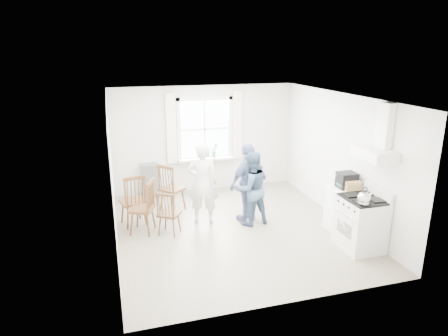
{
  "coord_description": "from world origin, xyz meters",
  "views": [
    {
      "loc": [
        -2.21,
        -6.89,
        3.44
      ],
      "look_at": [
        -0.16,
        0.2,
        1.22
      ],
      "focal_mm": 32.0,
      "sensor_mm": 36.0,
      "label": 1
    }
  ],
  "objects_px": {
    "low_cabinet": "(342,209)",
    "stereo_stack": "(347,180)",
    "person_mid": "(251,189)",
    "person_left": "(203,183)",
    "gas_stove": "(361,223)",
    "windsor_chair_a": "(134,195)",
    "windsor_chair_c": "(147,201)",
    "person_right": "(249,183)",
    "windsor_chair_b": "(167,209)"
  },
  "relations": [
    {
      "from": "gas_stove",
      "to": "windsor_chair_b",
      "type": "bearing_deg",
      "value": 156.04
    },
    {
      "from": "gas_stove",
      "to": "low_cabinet",
      "type": "height_order",
      "value": "gas_stove"
    },
    {
      "from": "gas_stove",
      "to": "person_right",
      "type": "relative_size",
      "value": 0.68
    },
    {
      "from": "windsor_chair_c",
      "to": "stereo_stack",
      "type": "bearing_deg",
      "value": -15.27
    },
    {
      "from": "low_cabinet",
      "to": "person_mid",
      "type": "distance_m",
      "value": 1.81
    },
    {
      "from": "person_mid",
      "to": "windsor_chair_a",
      "type": "bearing_deg",
      "value": -21.2
    },
    {
      "from": "windsor_chair_a",
      "to": "person_right",
      "type": "distance_m",
      "value": 2.3
    },
    {
      "from": "person_left",
      "to": "person_right",
      "type": "height_order",
      "value": "person_left"
    },
    {
      "from": "gas_stove",
      "to": "windsor_chair_c",
      "type": "distance_m",
      "value": 3.94
    },
    {
      "from": "low_cabinet",
      "to": "windsor_chair_a",
      "type": "xyz_separation_m",
      "value": [
        -3.85,
        1.33,
        0.21
      ]
    },
    {
      "from": "windsor_chair_a",
      "to": "gas_stove",
      "type": "bearing_deg",
      "value": -28.25
    },
    {
      "from": "stereo_stack",
      "to": "person_mid",
      "type": "xyz_separation_m",
      "value": [
        -1.61,
        0.84,
        -0.3
      ]
    },
    {
      "from": "low_cabinet",
      "to": "person_left",
      "type": "relative_size",
      "value": 0.54
    },
    {
      "from": "gas_stove",
      "to": "stereo_stack",
      "type": "xyz_separation_m",
      "value": [
        0.09,
        0.68,
        0.57
      ]
    },
    {
      "from": "low_cabinet",
      "to": "stereo_stack",
      "type": "relative_size",
      "value": 2.58
    },
    {
      "from": "low_cabinet",
      "to": "gas_stove",
      "type": "bearing_deg",
      "value": -95.68
    },
    {
      "from": "person_mid",
      "to": "gas_stove",
      "type": "bearing_deg",
      "value": 126.71
    },
    {
      "from": "stereo_stack",
      "to": "windsor_chair_b",
      "type": "distance_m",
      "value": 3.44
    },
    {
      "from": "gas_stove",
      "to": "windsor_chair_b",
      "type": "distance_m",
      "value": 3.53
    },
    {
      "from": "stereo_stack",
      "to": "windsor_chair_c",
      "type": "height_order",
      "value": "stereo_stack"
    },
    {
      "from": "windsor_chair_a",
      "to": "windsor_chair_c",
      "type": "relative_size",
      "value": 1.01
    },
    {
      "from": "windsor_chair_b",
      "to": "stereo_stack",
      "type": "bearing_deg",
      "value": -12.79
    },
    {
      "from": "gas_stove",
      "to": "low_cabinet",
      "type": "bearing_deg",
      "value": 84.32
    },
    {
      "from": "stereo_stack",
      "to": "windsor_chair_c",
      "type": "xyz_separation_m",
      "value": [
        -3.65,
        1.0,
        -0.4
      ]
    },
    {
      "from": "windsor_chair_c",
      "to": "person_right",
      "type": "xyz_separation_m",
      "value": [
        2.05,
        0.03,
        0.17
      ]
    },
    {
      "from": "person_mid",
      "to": "person_right",
      "type": "height_order",
      "value": "person_right"
    },
    {
      "from": "person_mid",
      "to": "windsor_chair_b",
      "type": "bearing_deg",
      "value": -5.62
    },
    {
      "from": "low_cabinet",
      "to": "person_mid",
      "type": "xyz_separation_m",
      "value": [
        -1.59,
        0.82,
        0.3
      ]
    },
    {
      "from": "windsor_chair_a",
      "to": "person_mid",
      "type": "bearing_deg",
      "value": -12.84
    },
    {
      "from": "low_cabinet",
      "to": "windsor_chair_c",
      "type": "xyz_separation_m",
      "value": [
        -3.63,
        0.98,
        0.2
      ]
    },
    {
      "from": "gas_stove",
      "to": "windsor_chair_a",
      "type": "distance_m",
      "value": 4.29
    },
    {
      "from": "low_cabinet",
      "to": "windsor_chair_c",
      "type": "height_order",
      "value": "windsor_chair_c"
    },
    {
      "from": "stereo_stack",
      "to": "windsor_chair_a",
      "type": "relative_size",
      "value": 0.32
    },
    {
      "from": "gas_stove",
      "to": "windsor_chair_b",
      "type": "xyz_separation_m",
      "value": [
        -3.23,
        1.43,
        0.06
      ]
    },
    {
      "from": "low_cabinet",
      "to": "person_mid",
      "type": "bearing_deg",
      "value": 152.82
    },
    {
      "from": "low_cabinet",
      "to": "person_right",
      "type": "bearing_deg",
      "value": 147.45
    },
    {
      "from": "windsor_chair_c",
      "to": "person_mid",
      "type": "distance_m",
      "value": 2.05
    },
    {
      "from": "stereo_stack",
      "to": "person_mid",
      "type": "bearing_deg",
      "value": 152.62
    },
    {
      "from": "windsor_chair_a",
      "to": "stereo_stack",
      "type": "bearing_deg",
      "value": -19.22
    },
    {
      "from": "person_mid",
      "to": "person_left",
      "type": "bearing_deg",
      "value": -29.17
    },
    {
      "from": "gas_stove",
      "to": "windsor_chair_a",
      "type": "relative_size",
      "value": 1.03
    },
    {
      "from": "gas_stove",
      "to": "windsor_chair_a",
      "type": "height_order",
      "value": "gas_stove"
    },
    {
      "from": "windsor_chair_a",
      "to": "windsor_chair_b",
      "type": "distance_m",
      "value": 0.82
    },
    {
      "from": "person_left",
      "to": "person_mid",
      "type": "relative_size",
      "value": 1.12
    },
    {
      "from": "windsor_chair_b",
      "to": "person_left",
      "type": "height_order",
      "value": "person_left"
    },
    {
      "from": "windsor_chair_b",
      "to": "person_left",
      "type": "bearing_deg",
      "value": 28.22
    },
    {
      "from": "low_cabinet",
      "to": "person_right",
      "type": "height_order",
      "value": "person_right"
    },
    {
      "from": "windsor_chair_a",
      "to": "windsor_chair_b",
      "type": "bearing_deg",
      "value": -47.23
    },
    {
      "from": "low_cabinet",
      "to": "stereo_stack",
      "type": "xyz_separation_m",
      "value": [
        0.02,
        -0.02,
        0.6
      ]
    },
    {
      "from": "windsor_chair_a",
      "to": "person_mid",
      "type": "xyz_separation_m",
      "value": [
        2.26,
        -0.52,
        0.09
      ]
    }
  ]
}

